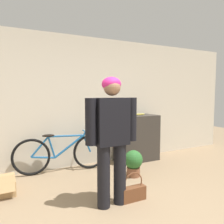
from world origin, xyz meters
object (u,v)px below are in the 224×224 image
person (112,133)px  bicycle (62,153)px  banana (138,114)px  potted_plant (133,162)px  handbag (133,192)px

person → bicycle: size_ratio=0.96×
banana → potted_plant: bearing=-128.0°
potted_plant → person: bearing=-137.5°
person → handbag: person is taller
banana → person: bearing=-132.9°
person → bicycle: (-0.29, 1.51, -0.60)m
potted_plant → banana: bearing=52.0°
banana → bicycle: bearing=-179.8°
bicycle → potted_plant: bicycle is taller
bicycle → banana: (1.70, 0.01, 0.65)m
banana → potted_plant: banana is taller
banana → handbag: bearing=-125.3°
person → banana: size_ratio=5.19×
person → potted_plant: size_ratio=3.62×
person → bicycle: person is taller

